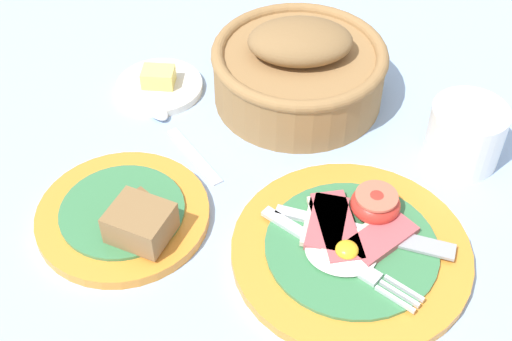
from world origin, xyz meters
TOP-DOWN VIEW (x-y plane):
  - ground_plane at (0.00, 0.00)m, footprint 3.00×3.00m
  - breakfast_plate at (0.08, 0.02)m, footprint 0.24×0.24m
  - bread_plate at (-0.15, -0.01)m, footprint 0.18×0.18m
  - sugar_cup at (0.18, 0.20)m, footprint 0.09×0.09m
  - bread_basket at (-0.03, 0.25)m, footprint 0.21×0.21m
  - butter_dish at (-0.20, 0.22)m, footprint 0.11×0.11m
  - teaspoon_by_saucer at (-0.18, 0.16)m, footprint 0.16×0.14m

SIDE VIEW (x-z plane):
  - ground_plane at x=0.00m, z-range 0.00..0.00m
  - teaspoon_by_saucer at x=-0.18m, z-range 0.00..0.01m
  - butter_dish at x=-0.20m, z-range -0.01..0.02m
  - breakfast_plate at x=0.08m, z-range -0.01..0.03m
  - bread_plate at x=-0.15m, z-range -0.01..0.04m
  - sugar_cup at x=0.18m, z-range 0.00..0.07m
  - bread_basket at x=-0.03m, z-range -0.01..0.10m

